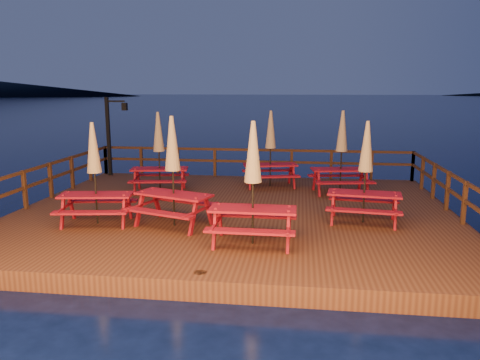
% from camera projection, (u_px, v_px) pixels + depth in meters
% --- Properties ---
extents(ground, '(500.00, 500.00, 0.00)m').
position_uv_depth(ground, '(235.00, 223.00, 13.19)').
color(ground, black).
rests_on(ground, ground).
extents(deck, '(12.00, 10.00, 0.40)m').
position_uv_depth(deck, '(235.00, 216.00, 13.15)').
color(deck, '#452316').
rests_on(deck, ground).
extents(deck_piles, '(11.44, 9.44, 1.40)m').
position_uv_depth(deck_piles, '(235.00, 233.00, 13.25)').
color(deck_piles, '#391E12').
rests_on(deck_piles, ground).
extents(railing, '(11.80, 9.75, 1.10)m').
position_uv_depth(railing, '(243.00, 171.00, 14.69)').
color(railing, '#391E12').
rests_on(railing, deck).
extents(lamp_post, '(0.85, 0.18, 3.00)m').
position_uv_depth(lamp_post, '(112.00, 129.00, 17.87)').
color(lamp_post, black).
rests_on(lamp_post, deck).
extents(picnic_table_0, '(2.09, 1.82, 2.65)m').
position_uv_depth(picnic_table_0, '(342.00, 151.00, 14.90)').
color(picnic_table_0, maroon).
rests_on(picnic_table_0, deck).
extents(picnic_table_1, '(2.04, 1.78, 2.59)m').
position_uv_depth(picnic_table_1, '(159.00, 151.00, 15.10)').
color(picnic_table_1, maroon).
rests_on(picnic_table_1, deck).
extents(picnic_table_2, '(1.88, 1.55, 2.68)m').
position_uv_depth(picnic_table_2, '(253.00, 181.00, 9.96)').
color(picnic_table_2, maroon).
rests_on(picnic_table_2, deck).
extents(picnic_table_3, '(1.96, 1.69, 2.56)m').
position_uv_depth(picnic_table_3, '(365.00, 171.00, 11.59)').
color(picnic_table_3, maroon).
rests_on(picnic_table_3, deck).
extents(picnic_table_4, '(2.10, 1.85, 2.59)m').
position_uv_depth(picnic_table_4, '(270.00, 148.00, 15.92)').
color(picnic_table_4, maroon).
rests_on(picnic_table_4, deck).
extents(picnic_table_5, '(1.97, 1.71, 2.54)m').
position_uv_depth(picnic_table_5, '(95.00, 172.00, 11.48)').
color(picnic_table_5, maroon).
rests_on(picnic_table_5, deck).
extents(picnic_table_6, '(2.30, 2.10, 2.70)m').
position_uv_depth(picnic_table_6, '(173.00, 170.00, 11.32)').
color(picnic_table_6, maroon).
rests_on(picnic_table_6, deck).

